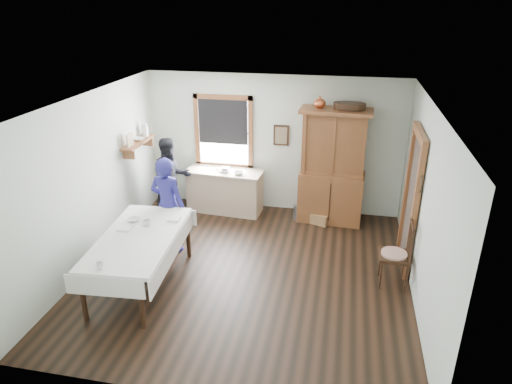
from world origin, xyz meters
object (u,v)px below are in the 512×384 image
(dining_table, at_px, (141,261))
(woman_blue, at_px, (168,208))
(work_counter, at_px, (225,191))
(spindle_chair, at_px, (395,253))
(pail, at_px, (301,212))
(figure_dark, at_px, (172,182))
(wicker_basket, at_px, (320,218))
(china_hutch, at_px, (333,167))

(dining_table, xyz_separation_m, woman_blue, (0.03, 1.09, 0.36))
(work_counter, relative_size, spindle_chair, 1.43)
(work_counter, bearing_deg, pail, 1.43)
(work_counter, distance_m, woman_blue, 1.78)
(pail, relative_size, figure_dark, 0.20)
(dining_table, relative_size, woman_blue, 1.35)
(dining_table, height_order, wicker_basket, dining_table)
(china_hutch, xyz_separation_m, spindle_chair, (1.04, -1.98, -0.57))
(work_counter, bearing_deg, china_hutch, 4.23)
(work_counter, relative_size, dining_table, 0.73)
(work_counter, distance_m, dining_table, 2.81)
(spindle_chair, distance_m, pail, 2.51)
(woman_blue, distance_m, figure_dark, 1.24)
(dining_table, relative_size, wicker_basket, 5.98)
(work_counter, height_order, woman_blue, woman_blue)
(spindle_chair, distance_m, figure_dark, 4.32)
(china_hutch, height_order, figure_dark, china_hutch)
(work_counter, bearing_deg, woman_blue, -103.19)
(china_hutch, xyz_separation_m, dining_table, (-2.65, -2.76, -0.68))
(work_counter, height_order, spindle_chair, spindle_chair)
(woman_blue, bearing_deg, wicker_basket, -139.15)
(spindle_chair, xyz_separation_m, woman_blue, (-3.66, 0.31, 0.24))
(china_hutch, height_order, pail, china_hutch)
(spindle_chair, distance_m, woman_blue, 3.68)
(woman_blue, height_order, figure_dark, woman_blue)
(work_counter, bearing_deg, figure_dark, -147.75)
(china_hutch, bearing_deg, pail, -169.08)
(woman_blue, bearing_deg, work_counter, -97.69)
(spindle_chair, height_order, figure_dark, figure_dark)
(woman_blue, bearing_deg, dining_table, 98.15)
(china_hutch, height_order, woman_blue, china_hutch)
(spindle_chair, distance_m, wicker_basket, 2.21)
(spindle_chair, bearing_deg, china_hutch, 119.82)
(dining_table, height_order, woman_blue, woman_blue)
(pail, relative_size, woman_blue, 0.19)
(work_counter, xyz_separation_m, pail, (1.54, -0.07, -0.28))
(wicker_basket, bearing_deg, pail, 163.68)
(dining_table, xyz_separation_m, wicker_basket, (2.47, 2.57, -0.31))
(wicker_basket, bearing_deg, figure_dark, -173.95)
(work_counter, height_order, figure_dark, figure_dark)
(dining_table, height_order, pail, dining_table)
(work_counter, xyz_separation_m, spindle_chair, (3.14, -1.98, 0.10))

